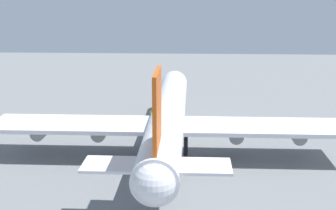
# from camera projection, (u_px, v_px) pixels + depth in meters

# --- Properties ---
(ground_plane) EXTENTS (272.80, 272.80, 0.00)m
(ground_plane) POSITION_uv_depth(u_px,v_px,m) (168.00, 151.00, 89.37)
(ground_plane) COLOR slate
(cargo_airplane) EXTENTS (68.20, 61.50, 19.09)m
(cargo_airplane) POSITION_uv_depth(u_px,v_px,m) (168.00, 117.00, 87.42)
(cargo_airplane) COLOR silver
(cargo_airplane) RESTS_ON ground_plane
(baggage_tug) EXTENTS (4.75, 4.14, 2.03)m
(baggage_tug) POSITION_uv_depth(u_px,v_px,m) (159.00, 114.00, 111.33)
(baggage_tug) COLOR yellow
(baggage_tug) RESTS_ON ground_plane
(safety_cone_nose) EXTENTS (0.40, 0.40, 0.57)m
(safety_cone_nose) POSITION_uv_depth(u_px,v_px,m) (184.00, 109.00, 119.01)
(safety_cone_nose) COLOR orange
(safety_cone_nose) RESTS_ON ground_plane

